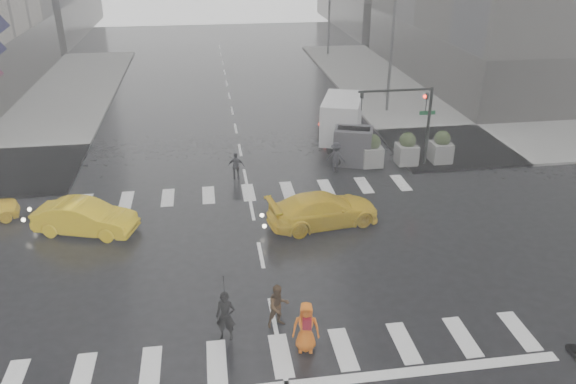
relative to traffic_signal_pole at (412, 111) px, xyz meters
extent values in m
plane|color=black|center=(-9.01, -8.01, -3.22)|extent=(120.00, 120.00, 0.00)
cube|color=slate|center=(10.49, 9.49, -3.14)|extent=(35.00, 35.00, 0.15)
cube|color=#33302D|center=(19.99, 18.99, -1.02)|extent=(26.05, 26.05, 4.40)
cube|color=#33302D|center=(19.99, 47.99, -1.02)|extent=(26.05, 26.05, 4.40)
cylinder|color=black|center=(0.99, -0.01, -0.97)|extent=(0.16, 0.16, 4.50)
cylinder|color=black|center=(-1.01, -0.01, 1.18)|extent=(4.00, 0.12, 0.12)
imported|color=black|center=(0.74, -0.01, 0.48)|extent=(0.16, 0.20, 1.00)
imported|color=black|center=(-2.81, -0.01, 0.68)|extent=(0.16, 0.20, 1.00)
sphere|color=#FF190C|center=(0.64, -0.01, 0.78)|extent=(0.20, 0.20, 0.20)
cube|color=#0D612C|center=(0.99, 0.29, -0.22)|extent=(0.90, 0.03, 0.22)
cylinder|color=#59595B|center=(1.99, 9.99, 1.28)|extent=(0.20, 0.20, 9.00)
cylinder|color=#59595B|center=(1.99, 29.99, 1.28)|extent=(0.20, 0.20, 9.00)
cube|color=slate|center=(-2.01, 0.19, -2.52)|extent=(1.10, 1.10, 1.10)
sphere|color=#223015|center=(-2.01, 0.19, -1.72)|extent=(0.90, 0.90, 0.90)
cube|color=slate|center=(-0.01, 0.19, -2.52)|extent=(1.10, 1.10, 1.10)
sphere|color=#223015|center=(-0.01, 0.19, -1.72)|extent=(0.90, 0.90, 0.90)
cube|color=slate|center=(1.99, 0.19, -2.52)|extent=(1.10, 1.10, 1.10)
sphere|color=#223015|center=(1.99, 0.19, -1.72)|extent=(0.90, 0.90, 0.90)
imported|color=black|center=(-10.64, -12.91, -2.34)|extent=(0.73, 0.57, 1.75)
imported|color=black|center=(-10.64, -12.91, -1.23)|extent=(1.19, 1.20, 0.88)
imported|color=#3F2A16|center=(-8.88, -12.54, -2.43)|extent=(0.90, 0.77, 1.58)
imported|color=orange|center=(-8.19, -13.82, -2.34)|extent=(0.95, 0.71, 1.75)
cube|color=maroon|center=(-8.19, -14.00, -2.07)|extent=(0.30, 0.21, 0.40)
imported|color=black|center=(-9.48, -0.26, -2.47)|extent=(0.95, 0.68, 1.49)
imported|color=black|center=(-4.07, -0.06, -2.37)|extent=(1.25, 1.06, 1.69)
imported|color=yellow|center=(-16.34, -5.01, -2.49)|extent=(4.65, 2.77, 1.45)
imported|color=yellow|center=(-5.96, -5.79, -2.49)|extent=(4.74, 2.79, 1.46)
cube|color=silver|center=(-2.91, 3.66, -1.40)|extent=(2.13, 4.08, 2.39)
cube|color=#333338|center=(-2.91, 0.83, -2.11)|extent=(2.04, 1.60, 2.04)
cube|color=black|center=(-2.91, 0.83, -1.49)|extent=(1.77, 0.80, 0.80)
cylinder|color=black|center=(-3.84, 0.65, -2.82)|extent=(0.25, 0.80, 0.80)
cylinder|color=black|center=(-1.98, 0.65, -2.82)|extent=(0.25, 0.80, 0.80)
cylinder|color=black|center=(-3.84, 2.60, -2.82)|extent=(0.25, 0.80, 0.80)
cylinder|color=black|center=(-1.98, 2.60, -2.82)|extent=(0.25, 0.80, 0.80)
cylinder|color=black|center=(-3.84, 5.08, -2.82)|extent=(0.25, 0.80, 0.80)
cylinder|color=black|center=(-1.98, 5.08, -2.82)|extent=(0.25, 0.80, 0.80)
camera|label=1|loc=(-10.80, -27.54, 8.95)|focal=35.00mm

